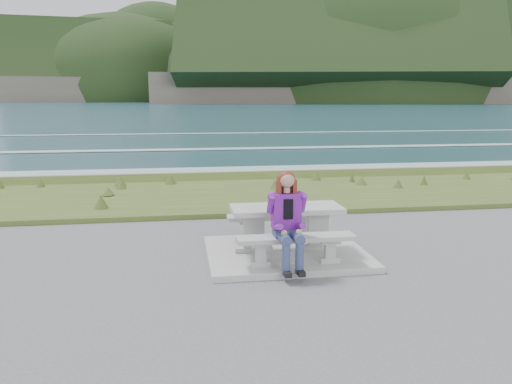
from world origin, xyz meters
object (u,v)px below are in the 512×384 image
bench_landward (296,242)px  seated_woman (289,233)px  picnic_table (286,216)px  bench_seaward (278,220)px

bench_landward → seated_woman: seated_woman is taller
picnic_table → bench_landward: 0.74m
bench_landward → seated_woman: (-0.15, -0.14, 0.18)m
bench_seaward → bench_landward: bearing=-90.0°
picnic_table → seated_woman: 0.85m
bench_landward → seated_woman: 0.27m
picnic_table → bench_seaward: picnic_table is taller
picnic_table → bench_seaward: bearing=90.0°
picnic_table → bench_landward: size_ratio=1.00×
bench_landward → bench_seaward: 1.40m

